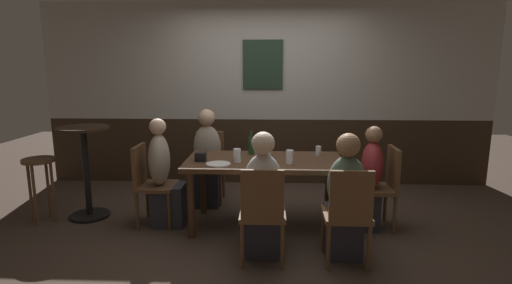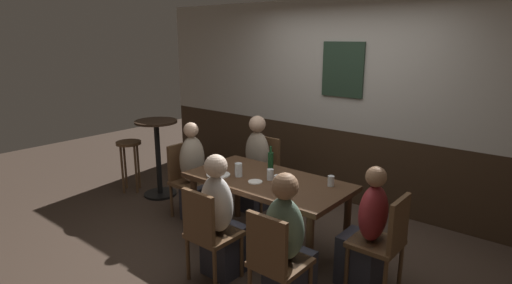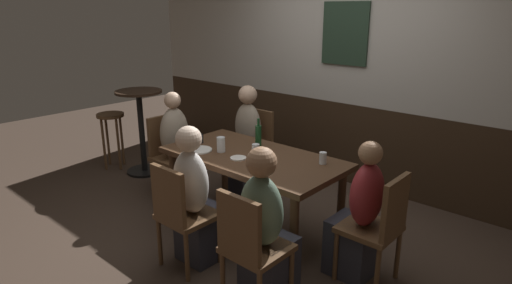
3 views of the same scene
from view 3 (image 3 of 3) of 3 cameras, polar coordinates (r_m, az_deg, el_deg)
The scene contains 23 objects.
ground_plane at distance 4.14m, azimuth -0.40°, elevation -11.48°, with size 12.00×12.00×0.00m, color #423328.
wall_back at distance 5.02m, azimuth 12.45°, elevation 9.04°, with size 6.40×0.13×2.60m.
dining_table at distance 3.86m, azimuth -0.42°, elevation -2.95°, with size 1.66×0.85×0.74m.
chair_head_east at distance 3.30m, azimuth 16.11°, elevation -10.43°, with size 0.40×0.40×0.88m.
chair_mid_near at distance 3.40m, azimuth -10.03°, elevation -9.08°, with size 0.40×0.40×0.88m.
chair_head_west at distance 4.79m, azimuth -11.51°, elevation -1.22°, with size 0.40×0.40×0.88m.
chair_left_far at distance 4.97m, azimuth -0.17°, elevation -0.20°, with size 0.40×0.40×0.88m.
chair_right_near at distance 2.93m, azimuth -0.84°, elevation -13.48°, with size 0.40×0.40×0.88m.
person_head_east at distance 3.38m, azimuth 13.53°, elevation -10.22°, with size 0.37×0.34×1.10m.
person_mid_near at distance 3.50m, azimuth -7.94°, elevation -8.33°, with size 0.34×0.37×1.16m.
person_head_west at distance 4.67m, azimuth -10.31°, elevation -1.72°, with size 0.37×0.34×1.17m.
person_left_far at distance 4.85m, azimuth -1.43°, elevation -0.49°, with size 0.34×0.37×1.19m.
person_right_near at distance 3.04m, azimuth 1.27°, elevation -12.42°, with size 0.34×0.37×1.15m.
beer_glass_half at distance 3.54m, azimuth 0.81°, elevation -2.42°, with size 0.07×0.07×0.14m.
pint_glass_amber at distance 3.80m, azimuth -0.04°, elevation -1.13°, with size 0.07×0.07×0.11m.
tumbler_water at distance 3.92m, azimuth -4.69°, elevation -0.41°, with size 0.08×0.08×0.14m.
pint_glass_pale at distance 3.66m, azimuth 8.89°, elevation -2.23°, with size 0.06×0.06×0.10m.
beer_bottle_green at distance 4.08m, azimuth 0.31°, elevation 0.98°, with size 0.06×0.06×0.26m.
plate_white_large at distance 3.99m, azimuth -7.64°, elevation -1.05°, with size 0.25×0.25×0.01m, color white.
plate_white_small at distance 3.75m, azimuth -2.39°, elevation -2.14°, with size 0.14×0.14×0.01m, color white.
condiment_caddy at distance 4.21m, azimuth -7.99°, elevation 0.49°, with size 0.11×0.09×0.09m, color black.
side_bar_table at distance 5.47m, azimuth -15.05°, elevation 2.16°, with size 0.56×0.56×1.05m.
bar_stool at distance 5.78m, azimuth -18.72°, elevation 2.11°, with size 0.34×0.34×0.72m.
Camera 3 is at (2.43, -2.69, 2.00)m, focal length 30.03 mm.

